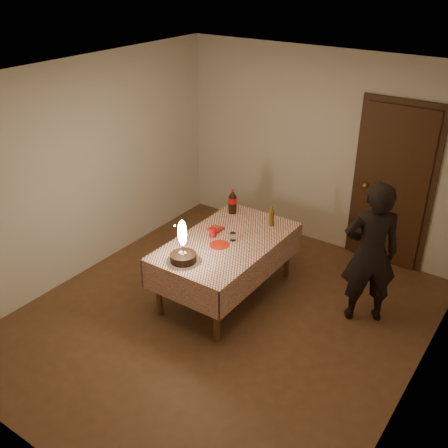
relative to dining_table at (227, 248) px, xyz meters
The scene contains 11 objects.
ground 0.80m from the dining_table, 61.94° to the right, with size 4.00×4.50×0.01m, color brown.
room_shell 1.12m from the dining_table, 53.55° to the right, with size 4.04×4.54×2.62m.
dining_table is the anchor object (origin of this frame).
birthday_cake 0.67m from the dining_table, 100.36° to the right, with size 0.34×0.34×0.48m.
red_plate 0.17m from the dining_table, 91.24° to the right, with size 0.22×0.22×0.01m, color red.
red_cup 0.23m from the dining_table, behind, with size 0.08×0.08×0.10m, color #BC0D0F.
clear_cup 0.16m from the dining_table, 40.89° to the left, with size 0.07×0.07×0.09m, color silver.
napkin_stack 0.31m from the dining_table, 151.23° to the left, with size 0.15×0.15×0.02m, color red.
cola_bottle 0.75m from the dining_table, 118.69° to the left, with size 0.10×0.10×0.32m.
amber_bottle_right 0.68m from the dining_table, 69.75° to the left, with size 0.06×0.06×0.25m.
photographer 1.57m from the dining_table, 18.73° to the left, with size 0.70×0.65×1.61m.
Camera 1 is at (2.67, -3.78, 3.59)m, focal length 42.00 mm.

